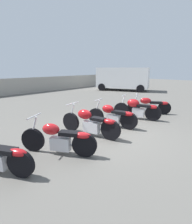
{
  "coord_description": "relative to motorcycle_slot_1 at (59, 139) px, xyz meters",
  "views": [
    {
      "loc": [
        -4.56,
        -3.44,
        2.2
      ],
      "look_at": [
        0.0,
        0.62,
        0.65
      ],
      "focal_mm": 28.0,
      "sensor_mm": 36.0,
      "label": 1
    }
  ],
  "objects": [
    {
      "name": "parked_van",
      "position": [
        12.3,
        6.15,
        0.81
      ],
      "size": [
        3.65,
        5.32,
        2.21
      ],
      "rotation": [
        0.0,
        0.0,
        0.37
      ],
      "color": "white",
      "rests_on": "ground_plane"
    },
    {
      "name": "ground_plane",
      "position": [
        2.06,
        -0.05,
        -0.42
      ],
      "size": [
        60.0,
        60.0,
        0.0
      ],
      "primitive_type": "plane",
      "color": "#5B5954"
    },
    {
      "name": "motorcycle_slot_2",
      "position": [
        1.48,
        0.3,
        0.02
      ],
      "size": [
        0.71,
        2.22,
        1.03
      ],
      "rotation": [
        0.0,
        0.0,
        0.18
      ],
      "color": "black",
      "rests_on": "ground_plane"
    },
    {
      "name": "motorcycle_slot_3",
      "position": [
        2.68,
        0.27,
        0.01
      ],
      "size": [
        0.73,
        1.97,
        1.01
      ],
      "rotation": [
        0.0,
        0.0,
        0.24
      ],
      "color": "black",
      "rests_on": "ground_plane"
    },
    {
      "name": "motorcycle_slot_4",
      "position": [
        4.23,
        0.08,
        0.04
      ],
      "size": [
        0.8,
        2.01,
        1.04
      ],
      "rotation": [
        0.0,
        0.0,
        0.3
      ],
      "color": "black",
      "rests_on": "ground_plane"
    },
    {
      "name": "motorcycle_slot_1",
      "position": [
        0.0,
        0.0,
        0.0
      ],
      "size": [
        1.13,
        1.87,
        1.01
      ],
      "rotation": [
        0.0,
        0.0,
        0.51
      ],
      "color": "black",
      "rests_on": "ground_plane"
    },
    {
      "name": "motorcycle_slot_5",
      "position": [
        5.48,
        0.08,
        -0.01
      ],
      "size": [
        1.2,
        1.79,
        0.98
      ],
      "rotation": [
        0.0,
        0.0,
        0.57
      ],
      "color": "black",
      "rests_on": "ground_plane"
    }
  ]
}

